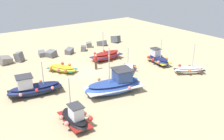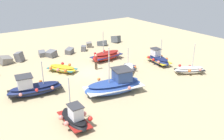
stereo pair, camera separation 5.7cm
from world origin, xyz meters
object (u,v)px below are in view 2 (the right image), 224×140
Objects in this scene: fishing_boat_1 at (115,85)px; fishing_boat_5 at (62,68)px; fishing_boat_3 at (107,56)px; person_walking at (96,61)px; fishing_boat_4 at (34,88)px; fishing_boat_7 at (127,70)px; fishing_boat_2 at (158,59)px; fishing_boat_6 at (190,70)px; fishing_boat_0 at (75,118)px.

fishing_boat_5 is (-1.65, 7.20, -0.37)m from fishing_boat_1.
person_walking is (-2.72, -2.00, 0.48)m from fishing_boat_3.
person_walking is at bearing -156.19° from fishing_boat_4.
fishing_boat_1 reaches higher than person_walking.
person_walking is (-2.14, 2.73, 0.62)m from fishing_boat_7.
fishing_boat_2 is at bearing -51.91° from fishing_boat_3.
fishing_boat_3 reaches higher than fishing_boat_6.
fishing_boat_3 is at bearing -32.28° from fishing_boat_6.
fishing_boat_5 is at bearing -131.27° from fishing_boat_4.
fishing_boat_4 is at bearing -17.24° from person_walking.
fishing_boat_2 is 14.31m from fishing_boat_4.
fishing_boat_7 is (9.62, -0.80, -0.23)m from fishing_boat_4.
fishing_boat_6 is (0.51, -4.03, -0.16)m from fishing_boat_2.
fishing_boat_3 is (4.33, 7.65, -0.21)m from fishing_boat_1.
fishing_boat_0 is 14.16m from fishing_boat_6.
fishing_boat_1 is at bearing 156.96° from fishing_boat_4.
fishing_boat_4 reaches higher than fishing_boat_7.
fishing_boat_3 is at bearing 50.75° from fishing_boat_2.
fishing_boat_7 is at bearing -175.39° from fishing_boat_4.
fishing_boat_1 is 8.79m from fishing_boat_3.
fishing_boat_4 is 1.47× the size of fishing_boat_6.
fishing_boat_7 is at bearing -101.08° from fishing_boat_3.
fishing_boat_0 is 0.83× the size of fishing_boat_3.
fishing_boat_7 is at bearing 122.76° from fishing_boat_0.
fishing_boat_1 reaches higher than fishing_boat_0.
person_walking is (-7.32, 6.56, 0.59)m from fishing_boat_6.
fishing_boat_3 reaches higher than person_walking.
person_walking is at bearing 85.52° from fishing_boat_1.
fishing_boat_0 is 0.99× the size of fishing_boat_5.
fishing_boat_3 is at bearing 138.53° from fishing_boat_0.
fishing_boat_2 is at bearing 143.72° from fishing_boat_7.
fishing_boat_5 is 13.33m from fishing_boat_6.
fishing_boat_3 reaches higher than fishing_boat_4.
fishing_boat_0 reaches higher than fishing_boat_6.
fishing_boat_3 is 1.24× the size of fishing_boat_6.
fishing_boat_0 is 10.21m from fishing_boat_5.
fishing_boat_7 reaches higher than person_walking.
fishing_boat_7 reaches higher than fishing_boat_5.
fishing_boat_3 is 4.76m from fishing_boat_7.
fishing_boat_0 is at bearing -143.67° from fishing_boat_1.
fishing_boat_6 is at bearing -164.13° from fishing_boat_2.
fishing_boat_3 is 1.19× the size of fishing_boat_5.
fishing_boat_5 is at bearing -77.12° from fishing_boat_7.
fishing_boat_0 is at bearing 18.33° from person_walking.
person_walking reaches higher than fishing_boat_5.
fishing_boat_1 reaches higher than fishing_boat_4.
fishing_boat_0 reaches higher than fishing_boat_4.
fishing_boat_6 is (10.58, -8.10, 0.05)m from fishing_boat_5.
fishing_boat_0 is 10.52m from person_walking.
fishing_boat_2 is 4.07m from fishing_boat_6.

